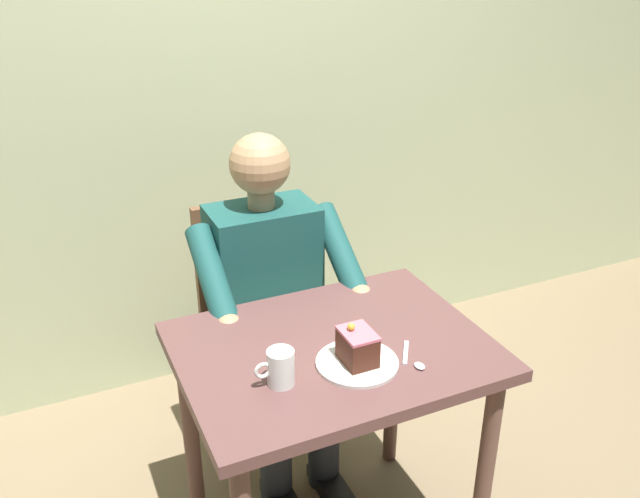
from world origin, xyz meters
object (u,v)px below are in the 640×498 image
(chair, at_px, (257,313))
(seated_person, at_px, (273,304))
(coffee_cup, at_px, (280,367))
(dessert_spoon, at_px, (413,360))
(cake_slice, at_px, (357,347))
(dining_table, at_px, (333,380))

(chair, xyz_separation_m, seated_person, (0.00, 0.18, 0.13))
(seated_person, distance_m, coffee_cup, 0.63)
(coffee_cup, bearing_deg, seated_person, -108.81)
(dessert_spoon, bearing_deg, chair, -78.71)
(coffee_cup, bearing_deg, dessert_spoon, 171.31)
(cake_slice, height_order, dessert_spoon, cake_slice)
(cake_slice, relative_size, coffee_cup, 1.05)
(dining_table, height_order, dessert_spoon, dessert_spoon)
(dining_table, bearing_deg, seated_person, -90.00)
(seated_person, height_order, coffee_cup, seated_person)
(chair, distance_m, cake_slice, 0.82)
(cake_slice, xyz_separation_m, coffee_cup, (0.21, -0.01, -0.01))
(dining_table, bearing_deg, coffee_cup, 27.32)
(seated_person, height_order, cake_slice, seated_person)
(seated_person, bearing_deg, dessert_spoon, 104.33)
(chair, relative_size, dessert_spoon, 6.65)
(cake_slice, relative_size, dessert_spoon, 0.81)
(dining_table, relative_size, dessert_spoon, 6.19)
(cake_slice, bearing_deg, dining_table, -80.47)
(dessert_spoon, bearing_deg, cake_slice, -18.59)
(cake_slice, bearing_deg, chair, -88.63)
(dining_table, bearing_deg, cake_slice, 99.53)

